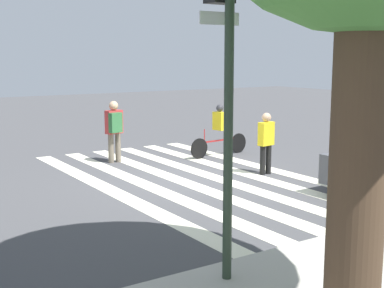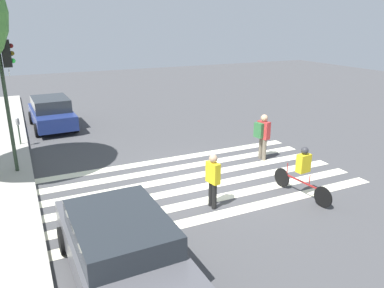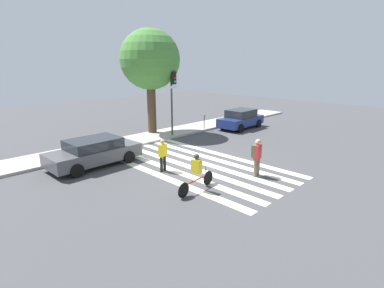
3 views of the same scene
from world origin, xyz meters
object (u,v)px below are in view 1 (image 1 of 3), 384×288
(pedestrian_child_with_backpack, at_px, (266,140))
(cyclist_far_lane, at_px, (220,128))
(pedestrian_adult_blue_shirt, at_px, (114,127))
(traffic_light, at_px, (223,34))

(pedestrian_child_with_backpack, height_order, cyclist_far_lane, pedestrian_child_with_backpack)
(pedestrian_adult_blue_shirt, bearing_deg, pedestrian_child_with_backpack, -65.60)
(traffic_light, relative_size, pedestrian_child_with_backpack, 2.95)
(pedestrian_adult_blue_shirt, height_order, pedestrian_child_with_backpack, pedestrian_adult_blue_shirt)
(pedestrian_adult_blue_shirt, height_order, cyclist_far_lane, pedestrian_adult_blue_shirt)
(pedestrian_adult_blue_shirt, distance_m, pedestrian_child_with_backpack, 4.38)
(pedestrian_adult_blue_shirt, bearing_deg, traffic_light, -118.03)
(traffic_light, xyz_separation_m, cyclist_far_lane, (-5.52, -7.59, -2.43))
(traffic_light, xyz_separation_m, pedestrian_child_with_backpack, (-4.99, -4.85, -2.39))
(pedestrian_adult_blue_shirt, relative_size, cyclist_far_lane, 0.79)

